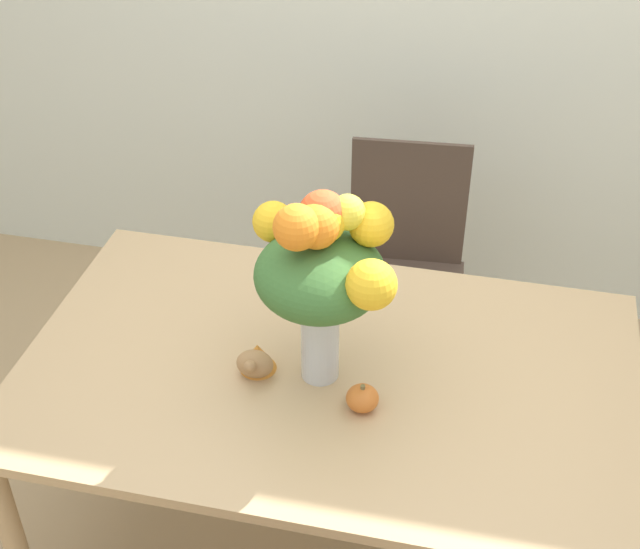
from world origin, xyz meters
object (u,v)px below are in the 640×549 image
Objects in this scene: dining_chair_near_window at (403,275)px; pumpkin at (362,398)px; flower_vase at (323,269)px; turkey_figurine at (256,360)px.

pumpkin is at bearing -92.97° from dining_chair_near_window.
flower_vase is at bearing 141.29° from pumpkin.
flower_vase is 4.13× the size of turkey_figurine.
turkey_figurine is 0.97m from dining_chair_near_window.
flower_vase reaches higher than dining_chair_near_window.
dining_chair_near_window is at bearing 83.59° from flower_vase.
pumpkin is 0.63× the size of turkey_figurine.
flower_vase is 6.57× the size of pumpkin.
dining_chair_near_window is (0.26, 0.88, -0.32)m from turkey_figurine.
flower_vase is at bearing 8.85° from turkey_figurine.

